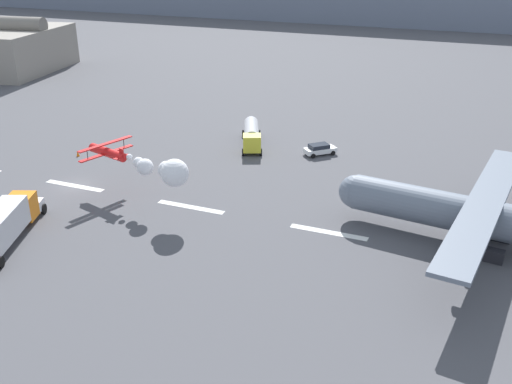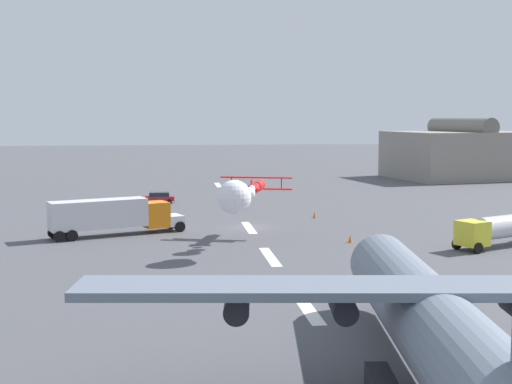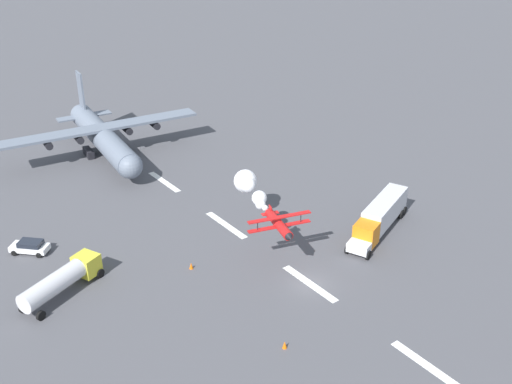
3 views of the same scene
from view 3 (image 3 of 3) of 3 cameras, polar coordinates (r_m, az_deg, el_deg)
name	(u,v)px [view 3 (image 3 of 3)]	position (r m, az deg, el deg)	size (l,w,h in m)	color
ground_plane	(310,283)	(64.74, 5.11, -8.64)	(440.00, 440.00, 0.00)	#4C4C51
runway_stripe_2	(429,367)	(56.80, 16.08, -15.64)	(8.00, 0.90, 0.01)	white
runway_stripe_3	(310,283)	(64.74, 5.11, -8.63)	(8.00, 0.90, 0.01)	white
runway_stripe_4	(226,225)	(75.15, -2.85, -3.14)	(8.00, 0.90, 0.01)	white
runway_stripe_5	(164,182)	(87.16, -8.70, 0.97)	(8.00, 0.90, 0.01)	white
cargo_transport_plane	(105,138)	(95.84, -14.14, 4.95)	(27.08, 30.77, 10.82)	slate
stunt_biplane_red	(253,191)	(71.96, -0.26, 0.07)	(15.43, 8.23, 2.90)	red
semi_truck_orange	(380,216)	(74.34, 11.71, -2.21)	(7.63, 13.56, 3.70)	silver
fuel_tanker_truck	(62,280)	(65.08, -17.93, -7.93)	(6.20, 9.75, 2.90)	yellow
airport_staff_sedan	(30,246)	(73.86, -20.65, -4.86)	(4.36, 4.30, 1.52)	white
traffic_cone_near	(285,345)	(56.37, 2.74, -14.27)	(0.44, 0.44, 0.75)	orange
traffic_cone_far	(191,266)	(66.99, -6.17, -6.96)	(0.44, 0.44, 0.75)	orange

